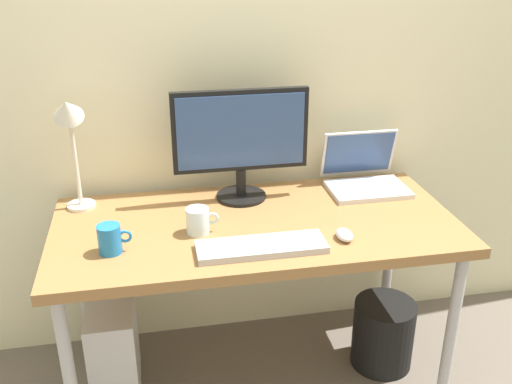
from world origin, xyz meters
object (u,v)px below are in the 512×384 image
at_px(coffee_mug, 110,239).
at_px(monitor, 241,138).
at_px(keyboard, 261,247).
at_px(glass_cup, 198,221).
at_px(computer_tower, 114,347).
at_px(laptop, 364,174).
at_px(desk, 256,236).
at_px(wastebasket, 383,334).
at_px(mouse, 344,235).
at_px(desk_lamp, 70,128).

bearing_deg(coffee_mug, monitor, 35.17).
height_order(monitor, keyboard, monitor).
height_order(glass_cup, computer_tower, glass_cup).
bearing_deg(laptop, desk, -154.75).
xyz_separation_m(keyboard, wastebasket, (0.58, 0.21, -0.60)).
bearing_deg(mouse, keyboard, -176.04).
relative_size(desk, glass_cup, 12.72).
height_order(glass_cup, wastebasket, glass_cup).
bearing_deg(desk_lamp, monitor, -0.07).
xyz_separation_m(coffee_mug, wastebasket, (1.07, 0.13, -0.64)).
distance_m(desk, glass_cup, 0.25).
relative_size(desk, laptop, 4.67).
xyz_separation_m(desk, keyboard, (-0.02, -0.21, 0.07)).
relative_size(desk_lamp, wastebasket, 1.56).
bearing_deg(keyboard, glass_cup, 139.93).
bearing_deg(wastebasket, keyboard, -160.14).
xyz_separation_m(monitor, keyboard, (-0.00, -0.43, -0.24)).
xyz_separation_m(desk, mouse, (0.28, -0.19, 0.08)).
bearing_deg(wastebasket, laptop, 100.71).
xyz_separation_m(laptop, desk_lamp, (-1.16, -0.02, 0.28)).
bearing_deg(coffee_mug, computer_tower, 105.06).
xyz_separation_m(monitor, coffee_mug, (-0.50, -0.35, -0.20)).
height_order(laptop, computer_tower, laptop).
relative_size(laptop, wastebasket, 1.07).
bearing_deg(mouse, desk_lamp, 155.86).
height_order(laptop, coffee_mug, laptop).
bearing_deg(desk_lamp, glass_cup, -32.21).
distance_m(desk_lamp, wastebasket, 1.53).
xyz_separation_m(desk, monitor, (-0.02, 0.22, 0.32)).
distance_m(monitor, coffee_mug, 0.65).
bearing_deg(mouse, desk, 145.23).
relative_size(desk_lamp, mouse, 5.22).
height_order(coffee_mug, computer_tower, coffee_mug).
distance_m(desk, desk_lamp, 0.79).
xyz_separation_m(monitor, computer_tower, (-0.55, -0.18, -0.78)).
bearing_deg(glass_cup, desk, 12.40).
height_order(keyboard, wastebasket, keyboard).
bearing_deg(desk, laptop, 25.25).
bearing_deg(mouse, glass_cup, 163.77).
bearing_deg(mouse, coffee_mug, 175.70).
height_order(laptop, desk_lamp, desk_lamp).
bearing_deg(keyboard, computer_tower, 154.75).
bearing_deg(desk_lamp, laptop, 0.87).
bearing_deg(computer_tower, desk, -4.40).
distance_m(glass_cup, wastebasket, 1.00).
bearing_deg(coffee_mug, laptop, 19.90).
height_order(monitor, computer_tower, monitor).
bearing_deg(coffee_mug, mouse, -4.30).
relative_size(laptop, coffee_mug, 2.82).
height_order(keyboard, glass_cup, glass_cup).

